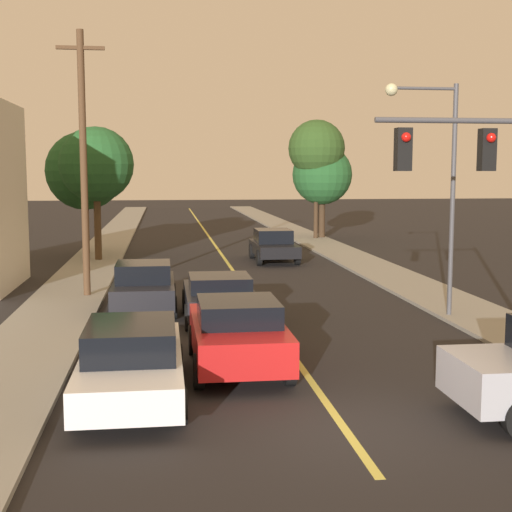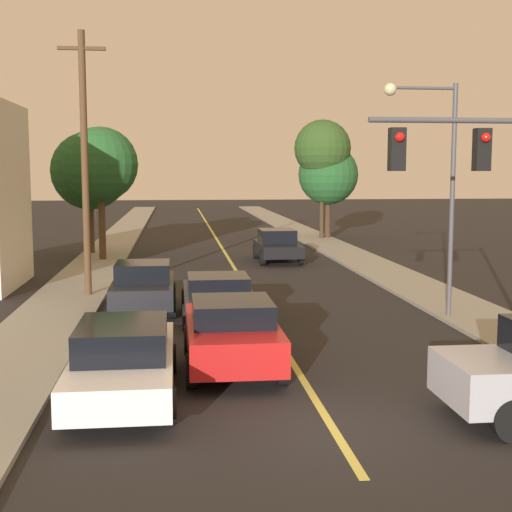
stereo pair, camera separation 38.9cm
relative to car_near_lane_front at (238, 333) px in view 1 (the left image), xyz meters
name	(u,v)px [view 1 (the left image)]	position (x,y,z in m)	size (l,w,h in m)	color
ground_plane	(345,430)	(1.43, -3.99, -0.83)	(200.00, 200.00, 0.00)	black
road_surface	(210,237)	(1.43, 32.01, -0.83)	(10.20, 80.00, 0.01)	black
sidewalk_left	(113,238)	(-4.92, 32.01, -0.77)	(2.50, 80.00, 0.12)	gray
sidewalk_right	(303,236)	(7.78, 32.01, -0.77)	(2.50, 80.00, 0.12)	gray
car_near_lane_front	(238,333)	(0.00, 0.00, 0.00)	(2.08, 4.39, 1.59)	red
car_near_lane_second	(219,296)	(0.00, 5.21, -0.09)	(2.11, 4.07, 1.38)	black
car_outer_lane_front	(132,360)	(-2.24, -1.77, -0.07)	(2.03, 5.13, 1.51)	white
car_outer_lane_second	(144,286)	(-2.24, 6.93, -0.03)	(2.01, 4.13, 1.57)	black
car_far_oncoming	(274,245)	(3.72, 18.86, -0.02)	(2.04, 4.52, 1.57)	black
traffic_signal_mast	(497,185)	(5.54, -0.82, 3.27)	(4.21, 0.42, 5.58)	#47474C
streetlamp_right	(436,166)	(6.33, 4.73, 3.71)	(2.19, 0.36, 6.79)	#47474C
utility_pole_left	(83,160)	(-4.27, 9.60, 3.94)	(1.60, 0.24, 8.97)	#513823
tree_left_near	(96,165)	(-4.78, 19.81, 3.88)	(3.60, 3.60, 6.42)	#4C3823
tree_left_far	(85,171)	(-5.63, 22.72, 3.58)	(4.05, 4.05, 6.33)	#4C3823
tree_right_near	(322,175)	(8.63, 30.05, 3.33)	(3.87, 3.87, 6.00)	#3D2B1C
tree_right_far	(316,149)	(8.14, 29.57, 5.01)	(3.61, 3.61, 7.55)	#3D2B1C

